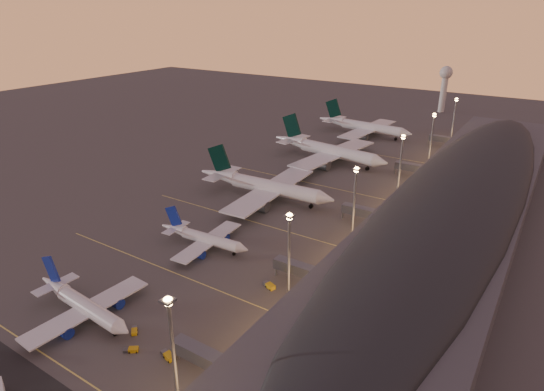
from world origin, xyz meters
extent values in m
plane|color=#403D3B|center=(0.00, 0.00, 0.00)|extent=(700.00, 700.00, 0.00)
cylinder|color=silver|center=(-1.03, -31.72, 3.39)|extent=(22.43, 5.25, 3.78)
cone|color=silver|center=(11.85, -32.57, 3.39)|extent=(3.83, 4.01, 3.78)
cone|color=silver|center=(-17.12, -30.65, 3.86)|extent=(10.27, 4.44, 3.78)
cube|color=silver|center=(-2.10, -31.64, 2.72)|extent=(8.55, 32.22, 0.42)
cylinder|color=navy|center=(-0.92, -24.70, 1.45)|extent=(5.20, 3.16, 2.84)
cylinder|color=navy|center=(-1.85, -38.69, 1.45)|extent=(5.20, 3.16, 2.84)
cube|color=navy|center=(-16.62, -30.68, 8.76)|extent=(6.95, 1.03, 8.21)
cube|color=silver|center=(-15.91, -30.73, 4.43)|extent=(4.34, 11.68, 0.26)
cylinder|color=black|center=(8.29, -32.33, 0.75)|extent=(0.32, 0.32, 1.49)
cylinder|color=black|center=(8.29, -32.33, 0.53)|extent=(1.10, 0.73, 1.06)
cylinder|color=black|center=(-2.64, -28.95, 0.75)|extent=(0.32, 0.32, 1.49)
cylinder|color=black|center=(-2.64, -28.95, 0.53)|extent=(1.10, 0.73, 1.06)
cylinder|color=black|center=(-2.99, -34.24, 0.75)|extent=(0.32, 0.32, 1.49)
cylinder|color=black|center=(-2.99, -34.24, 0.53)|extent=(1.10, 0.73, 1.06)
cylinder|color=silver|center=(0.47, 11.75, 3.14)|extent=(20.79, 4.95, 3.51)
cone|color=silver|center=(12.40, 12.59, 3.14)|extent=(3.56, 3.73, 3.51)
cone|color=silver|center=(-14.44, 10.70, 3.58)|extent=(9.52, 4.15, 3.51)
cube|color=silver|center=(-0.53, 11.68, 2.52)|extent=(8.04, 29.87, 0.39)
cylinder|color=navy|center=(-0.32, 18.21, 1.34)|extent=(4.82, 2.95, 2.63)
cylinder|color=navy|center=(0.59, 5.25, 1.34)|extent=(4.82, 2.95, 2.63)
cube|color=navy|center=(-13.98, 10.73, 8.12)|extent=(6.44, 0.98, 7.61)
cube|color=silver|center=(-13.32, 10.78, 4.10)|extent=(4.06, 10.84, 0.25)
cylinder|color=black|center=(9.10, 12.36, 0.69)|extent=(0.30, 0.30, 1.38)
cylinder|color=black|center=(9.10, 12.36, 0.49)|extent=(1.02, 0.68, 0.98)
cylinder|color=black|center=(-1.36, 14.08, 0.69)|extent=(0.30, 0.30, 1.38)
cylinder|color=black|center=(-1.36, 14.08, 0.49)|extent=(1.02, 0.68, 0.98)
cylinder|color=black|center=(-1.02, 9.19, 0.69)|extent=(0.30, 0.30, 1.38)
cylinder|color=black|center=(-1.02, 9.19, 0.49)|extent=(1.02, 0.68, 0.98)
cylinder|color=silver|center=(-3.61, 55.84, 5.12)|extent=(37.89, 7.60, 5.69)
cone|color=silver|center=(18.22, 56.95, 5.12)|extent=(6.35, 5.99, 5.69)
cone|color=silver|center=(-30.91, 54.45, 5.84)|extent=(17.27, 6.55, 5.69)
cube|color=silver|center=(-5.43, 55.75, 4.13)|extent=(13.71, 55.52, 0.63)
cylinder|color=#56595E|center=(-4.83, 67.90, 2.21)|extent=(8.71, 4.70, 4.27)
cylinder|color=#56595E|center=(-3.60, 43.71, 2.21)|extent=(8.71, 4.70, 4.27)
cube|color=black|center=(-30.06, 54.49, 13.19)|extent=(11.26, 1.42, 12.64)
cube|color=silver|center=(-28.84, 54.56, 6.69)|extent=(7.07, 20.10, 0.40)
cylinder|color=black|center=(12.18, 56.64, 1.14)|extent=(0.48, 0.48, 2.28)
cylinder|color=black|center=(12.18, 56.64, 0.80)|extent=(1.64, 1.08, 1.59)
cylinder|color=black|center=(-6.85, 59.66, 1.14)|extent=(0.48, 0.48, 2.28)
cylinder|color=black|center=(-6.85, 59.66, 0.80)|extent=(1.64, 1.08, 1.59)
cylinder|color=black|center=(-6.44, 51.70, 1.14)|extent=(0.48, 0.48, 2.28)
cylinder|color=black|center=(-6.44, 51.70, 0.80)|extent=(1.64, 1.08, 1.59)
cylinder|color=silver|center=(-3.12, 111.60, 5.49)|extent=(40.80, 11.39, 6.10)
cone|color=silver|center=(20.10, 108.50, 5.49)|extent=(7.26, 6.91, 6.10)
cone|color=silver|center=(-32.15, 115.48, 6.25)|extent=(18.87, 8.46, 6.10)
cube|color=silver|center=(-5.06, 111.86, 4.42)|extent=(19.42, 60.00, 0.67)
cylinder|color=#56595E|center=(-2.05, 124.55, 2.36)|extent=(9.64, 5.74, 4.58)
cylinder|color=#56595E|center=(-5.48, 98.83, 2.36)|extent=(9.64, 5.74, 4.58)
cube|color=black|center=(-31.24, 115.36, 14.13)|extent=(12.05, 2.50, 13.54)
cube|color=silver|center=(-29.95, 115.19, 7.17)|extent=(9.26, 21.91, 0.43)
cylinder|color=black|center=(13.67, 109.36, 1.22)|extent=(0.55, 0.55, 2.44)
cylinder|color=black|center=(13.67, 109.36, 0.85)|extent=(1.83, 1.28, 1.71)
cylinder|color=black|center=(-5.78, 116.27, 1.22)|extent=(0.55, 0.55, 2.44)
cylinder|color=black|center=(-5.78, 116.27, 0.85)|extent=(1.83, 1.28, 1.71)
cylinder|color=black|center=(-6.91, 107.80, 1.22)|extent=(0.55, 0.55, 2.44)
cylinder|color=black|center=(-6.91, 107.80, 0.85)|extent=(1.83, 1.28, 1.71)
cylinder|color=silver|center=(-7.83, 168.28, 5.09)|extent=(37.78, 8.91, 5.66)
cone|color=silver|center=(13.81, 166.38, 5.09)|extent=(6.51, 6.17, 5.66)
cone|color=silver|center=(-34.89, 170.66, 5.80)|extent=(17.33, 7.12, 5.66)
cube|color=silver|center=(-9.64, 168.44, 4.10)|extent=(15.61, 55.44, 0.62)
cylinder|color=#56595E|center=(-7.38, 180.32, 2.19)|extent=(8.79, 4.97, 4.24)
cylinder|color=#56595E|center=(-9.49, 156.35, 2.19)|extent=(8.79, 4.97, 4.24)
cube|color=black|center=(-34.05, 170.59, 13.11)|extent=(11.19, 1.82, 12.56)
cube|color=silver|center=(-32.85, 170.48, 6.65)|extent=(7.74, 20.15, 0.40)
cylinder|color=black|center=(7.83, 166.91, 1.13)|extent=(0.49, 0.49, 2.26)
cylinder|color=black|center=(7.83, 166.91, 0.79)|extent=(1.67, 1.13, 1.58)
cylinder|color=black|center=(-10.49, 172.49, 1.13)|extent=(0.49, 0.49, 2.26)
cylinder|color=black|center=(-10.49, 172.49, 0.79)|extent=(1.67, 1.13, 1.58)
cylinder|color=black|center=(-11.19, 164.60, 1.13)|extent=(0.49, 0.49, 2.26)
cylinder|color=black|center=(-11.19, 164.60, 0.79)|extent=(1.67, 1.13, 1.58)
cube|color=#48484C|center=(62.00, 72.50, 6.00)|extent=(40.00, 255.00, 12.00)
ellipsoid|color=black|center=(62.00, 72.50, 12.00)|extent=(39.00, 253.00, 10.92)
cube|color=#F3A55A|center=(41.80, 72.50, 5.00)|extent=(0.40, 244.80, 8.00)
cube|color=#56595E|center=(34.00, -30.00, 4.50)|extent=(16.00, 3.20, 3.00)
cylinder|color=slate|center=(26.00, -30.00, 2.20)|extent=(0.70, 0.70, 4.40)
cube|color=#56595E|center=(34.00, 10.00, 4.50)|extent=(16.00, 3.20, 3.00)
cylinder|color=slate|center=(26.00, 10.00, 2.20)|extent=(0.70, 0.70, 4.40)
cube|color=#56595E|center=(34.00, 55.00, 4.50)|extent=(16.00, 3.20, 3.00)
cylinder|color=slate|center=(26.00, 55.00, 2.20)|extent=(0.70, 0.70, 4.40)
cube|color=#56595E|center=(34.00, 112.00, 4.50)|extent=(16.00, 3.20, 3.00)
cylinder|color=slate|center=(26.00, 112.00, 2.20)|extent=(0.70, 0.70, 4.40)
cube|color=#56595E|center=(34.00, 168.00, 4.50)|extent=(16.00, 3.20, 3.00)
cylinder|color=slate|center=(26.00, 168.00, 2.20)|extent=(0.70, 0.70, 4.40)
cylinder|color=slate|center=(36.00, -40.00, 12.50)|extent=(0.70, 0.70, 25.00)
cube|color=slate|center=(36.00, -40.00, 25.20)|extent=(2.20, 2.20, 0.50)
sphere|color=#F7B158|center=(36.00, -40.00, 25.00)|extent=(1.80, 1.80, 1.80)
cylinder|color=slate|center=(36.00, 0.00, 12.50)|extent=(0.70, 0.70, 25.00)
cube|color=slate|center=(36.00, 0.00, 25.20)|extent=(2.20, 2.20, 0.50)
sphere|color=#F7B158|center=(36.00, 0.00, 25.00)|extent=(1.80, 1.80, 1.80)
cylinder|color=slate|center=(36.00, 40.00, 12.50)|extent=(0.70, 0.70, 25.00)
cube|color=slate|center=(36.00, 40.00, 25.20)|extent=(2.20, 2.20, 0.50)
sphere|color=#F7B158|center=(36.00, 40.00, 25.00)|extent=(1.80, 1.80, 1.80)
cylinder|color=slate|center=(36.00, 85.00, 12.50)|extent=(0.70, 0.70, 25.00)
cube|color=slate|center=(36.00, 85.00, 25.20)|extent=(2.20, 2.20, 0.50)
sphere|color=#F7B158|center=(36.00, 85.00, 25.00)|extent=(1.80, 1.80, 1.80)
cylinder|color=slate|center=(36.00, 130.00, 12.50)|extent=(0.70, 0.70, 25.00)
cube|color=slate|center=(36.00, 130.00, 25.20)|extent=(2.20, 2.20, 0.50)
sphere|color=#F7B158|center=(36.00, 130.00, 25.00)|extent=(1.80, 1.80, 1.80)
cylinder|color=slate|center=(36.00, 175.00, 12.50)|extent=(0.70, 0.70, 25.00)
cube|color=slate|center=(36.00, 175.00, 25.20)|extent=(2.20, 2.20, 0.50)
sphere|color=#F7B158|center=(36.00, 175.00, 25.00)|extent=(1.80, 1.80, 1.80)
cylinder|color=silver|center=(10.00, 260.00, 13.00)|extent=(4.40, 4.40, 26.00)
sphere|color=silver|center=(10.00, 260.00, 28.00)|extent=(9.00, 9.00, 9.00)
cube|color=#D8C659|center=(0.00, -45.00, 0.01)|extent=(90.00, 0.36, 0.00)
cube|color=#D8C659|center=(0.00, -5.00, 0.01)|extent=(90.00, 0.36, 0.00)
cube|color=#D8C659|center=(0.00, 35.00, 0.01)|extent=(90.00, 0.36, 0.00)
cube|color=#D8C659|center=(0.00, 80.00, 0.01)|extent=(90.00, 0.36, 0.00)
cube|color=#D8C659|center=(0.00, 135.00, 0.01)|extent=(90.00, 0.36, 0.00)
cube|color=#C29611|center=(24.43, -30.93, 0.58)|extent=(2.85, 2.15, 1.16)
cube|color=#56595E|center=(22.58, -30.48, 0.42)|extent=(1.77, 1.69, 0.85)
cylinder|color=black|center=(25.54, -30.39, 0.23)|extent=(0.50, 0.30, 0.47)
cylinder|color=black|center=(25.16, -31.93, 0.23)|extent=(0.50, 0.30, 0.47)
cylinder|color=black|center=(23.69, -29.94, 0.23)|extent=(0.50, 0.30, 0.47)
cylinder|color=black|center=(23.31, -31.48, 0.23)|extent=(0.50, 0.30, 0.47)
cube|color=#C29611|center=(16.04, -33.60, 0.49)|extent=(2.50, 2.33, 0.97)
cube|color=#56595E|center=(14.76, -34.54, 0.35)|extent=(1.68, 1.66, 0.71)
cylinder|color=black|center=(16.29, -32.59, 0.19)|extent=(0.41, 0.36, 0.39)
cylinder|color=black|center=(17.07, -33.66, 0.19)|extent=(0.41, 0.36, 0.39)
cylinder|color=black|center=(15.01, -33.54, 0.19)|extent=(0.41, 0.36, 0.39)
cylinder|color=black|center=(15.79, -34.60, 0.19)|extent=(0.41, 0.36, 0.39)
cube|color=#C29611|center=(28.26, 3.60, 0.60)|extent=(3.01, 2.46, 1.19)
cube|color=#56595E|center=(26.44, 4.31, 0.43)|extent=(1.92, 1.86, 0.87)
cylinder|color=black|center=(29.46, 4.00, 0.24)|extent=(0.51, 0.35, 0.48)
cylinder|color=black|center=(28.87, 2.49, 0.24)|extent=(0.51, 0.35, 0.48)
cylinder|color=black|center=(27.64, 4.71, 0.24)|extent=(0.51, 0.35, 0.48)
cylinder|color=black|center=(27.05, 3.20, 0.24)|extent=(0.51, 0.35, 0.48)
cube|color=#C29611|center=(11.54, -29.36, 0.47)|extent=(2.37, 2.33, 0.94)
cube|color=#56595E|center=(10.41, -28.32, 0.34)|extent=(1.63, 1.62, 0.68)
cylinder|color=black|center=(12.53, -29.42, 0.19)|extent=(0.38, 0.37, 0.38)
cylinder|color=black|center=(11.66, -30.35, 0.19)|extent=(0.38, 0.37, 0.38)
cylinder|color=black|center=(11.41, -28.37, 0.19)|extent=(0.38, 0.37, 0.38)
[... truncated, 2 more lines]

